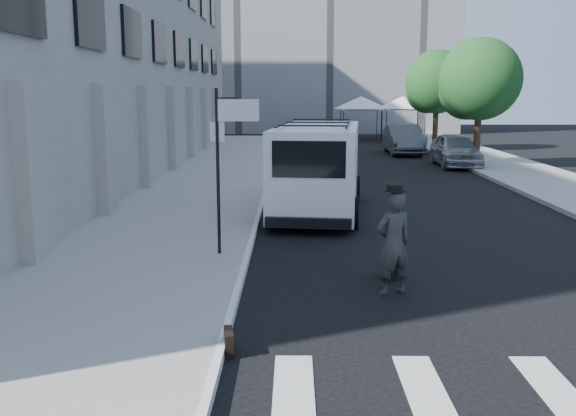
{
  "coord_description": "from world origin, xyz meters",
  "views": [
    {
      "loc": [
        -1.01,
        -10.2,
        3.6
      ],
      "look_at": [
        -1.11,
        2.34,
        1.3
      ],
      "focal_mm": 40.0,
      "sensor_mm": 36.0,
      "label": 1
    }
  ],
  "objects_px": {
    "parked_car_a": "(456,150)",
    "parked_car_c": "(408,134)",
    "suitcase": "(391,263)",
    "cargo_van": "(318,168)",
    "businessman": "(393,243)",
    "briefcase": "(229,342)",
    "parked_car_b": "(403,139)"
  },
  "relations": [
    {
      "from": "suitcase",
      "to": "parked_car_c",
      "type": "distance_m",
      "value": 32.47
    },
    {
      "from": "parked_car_b",
      "to": "parked_car_c",
      "type": "relative_size",
      "value": 1.09
    },
    {
      "from": "parked_car_a",
      "to": "businessman",
      "type": "bearing_deg",
      "value": -105.21
    },
    {
      "from": "businessman",
      "to": "briefcase",
      "type": "height_order",
      "value": "businessman"
    },
    {
      "from": "briefcase",
      "to": "suitcase",
      "type": "relative_size",
      "value": 0.37
    },
    {
      "from": "suitcase",
      "to": "cargo_van",
      "type": "bearing_deg",
      "value": 106.3
    },
    {
      "from": "briefcase",
      "to": "parked_car_a",
      "type": "bearing_deg",
      "value": 60.1
    },
    {
      "from": "suitcase",
      "to": "briefcase",
      "type": "bearing_deg",
      "value": -120.35
    },
    {
      "from": "businessman",
      "to": "suitcase",
      "type": "distance_m",
      "value": 1.18
    },
    {
      "from": "businessman",
      "to": "suitcase",
      "type": "relative_size",
      "value": 1.59
    },
    {
      "from": "suitcase",
      "to": "parked_car_b",
      "type": "bearing_deg",
      "value": 86.77
    },
    {
      "from": "businessman",
      "to": "briefcase",
      "type": "xyz_separation_m",
      "value": [
        -2.66,
        -2.68,
        -0.77
      ]
    },
    {
      "from": "briefcase",
      "to": "cargo_van",
      "type": "xyz_separation_m",
      "value": [
        1.63,
        10.61,
        1.16
      ]
    },
    {
      "from": "parked_car_a",
      "to": "parked_car_c",
      "type": "relative_size",
      "value": 1.0
    },
    {
      "from": "businessman",
      "to": "parked_car_b",
      "type": "relative_size",
      "value": 0.37
    },
    {
      "from": "parked_car_a",
      "to": "parked_car_c",
      "type": "height_order",
      "value": "parked_car_a"
    },
    {
      "from": "parked_car_b",
      "to": "parked_car_c",
      "type": "xyz_separation_m",
      "value": [
        1.5,
        6.97,
        -0.16
      ]
    },
    {
      "from": "briefcase",
      "to": "parked_car_c",
      "type": "height_order",
      "value": "parked_car_c"
    },
    {
      "from": "briefcase",
      "to": "parked_car_c",
      "type": "distance_m",
      "value": 36.64
    },
    {
      "from": "parked_car_c",
      "to": "cargo_van",
      "type": "bearing_deg",
      "value": -107.11
    },
    {
      "from": "cargo_van",
      "to": "suitcase",
      "type": "bearing_deg",
      "value": -74.32
    },
    {
      "from": "parked_car_a",
      "to": "parked_car_c",
      "type": "bearing_deg",
      "value": 91.73
    },
    {
      "from": "businessman",
      "to": "briefcase",
      "type": "relative_size",
      "value": 4.26
    },
    {
      "from": "suitcase",
      "to": "cargo_van",
      "type": "height_order",
      "value": "cargo_van"
    },
    {
      "from": "businessman",
      "to": "cargo_van",
      "type": "relative_size",
      "value": 0.26
    },
    {
      "from": "parked_car_a",
      "to": "parked_car_b",
      "type": "bearing_deg",
      "value": 105.45
    },
    {
      "from": "suitcase",
      "to": "businessman",
      "type": "bearing_deg",
      "value": -90.01
    },
    {
      "from": "suitcase",
      "to": "parked_car_b",
      "type": "height_order",
      "value": "parked_car_b"
    },
    {
      "from": "parked_car_a",
      "to": "parked_car_b",
      "type": "height_order",
      "value": "parked_car_b"
    },
    {
      "from": "cargo_van",
      "to": "parked_car_c",
      "type": "distance_m",
      "value": 25.97
    },
    {
      "from": "parked_car_a",
      "to": "parked_car_c",
      "type": "xyz_separation_m",
      "value": [
        0.0,
        13.09,
        -0.12
      ]
    },
    {
      "from": "businessman",
      "to": "suitcase",
      "type": "bearing_deg",
      "value": -118.2
    }
  ]
}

